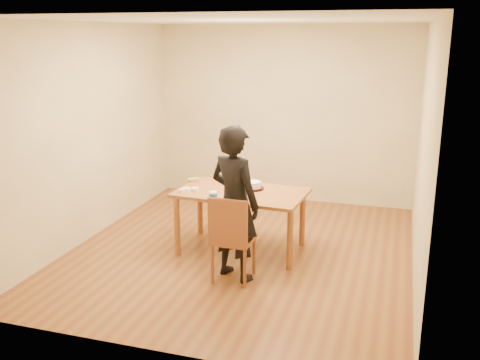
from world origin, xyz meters
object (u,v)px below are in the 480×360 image
(cake, at_px, (253,185))
(dining_table, at_px, (241,193))
(dining_chair, at_px, (233,239))
(cake_plate, at_px, (253,188))
(person, at_px, (235,203))

(cake, bearing_deg, dining_table, -129.91)
(dining_table, bearing_deg, dining_chair, -74.70)
(dining_table, height_order, cake_plate, cake_plate)
(dining_chair, bearing_deg, cake_plate, 94.04)
(cake_plate, relative_size, person, 0.15)
(cake, relative_size, person, 0.12)
(cake, bearing_deg, cake_plate, 0.00)
(dining_table, xyz_separation_m, dining_chair, (0.15, -0.78, -0.28))
(cake_plate, bearing_deg, dining_chair, -87.45)
(dining_table, xyz_separation_m, person, (0.15, -0.73, 0.11))
(dining_chair, bearing_deg, dining_table, 102.45)
(dining_table, height_order, person, person)
(dining_chair, relative_size, cake, 2.12)
(dining_table, relative_size, person, 0.90)
(dining_table, distance_m, person, 0.75)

